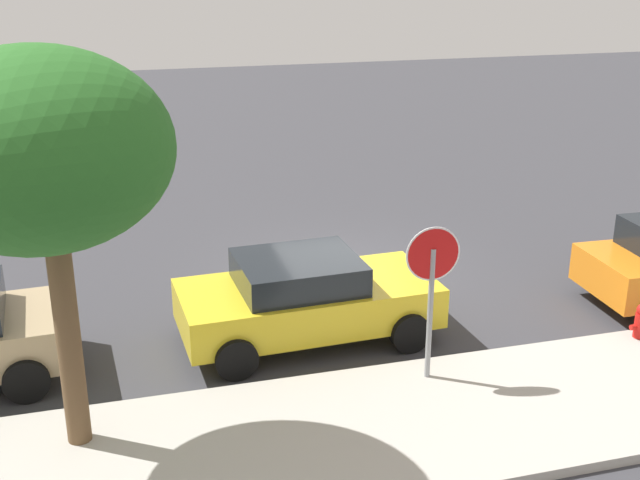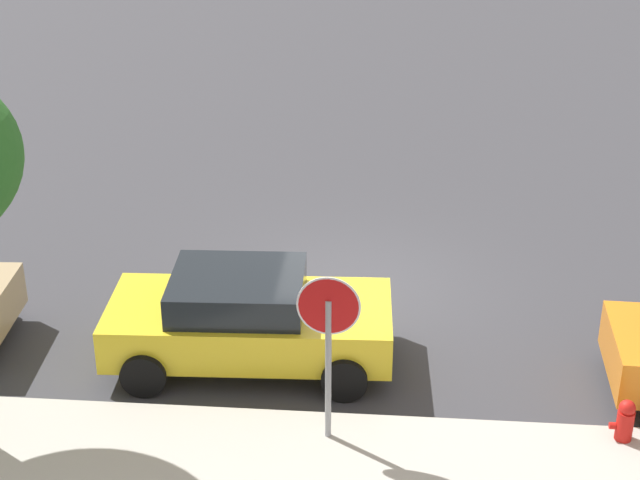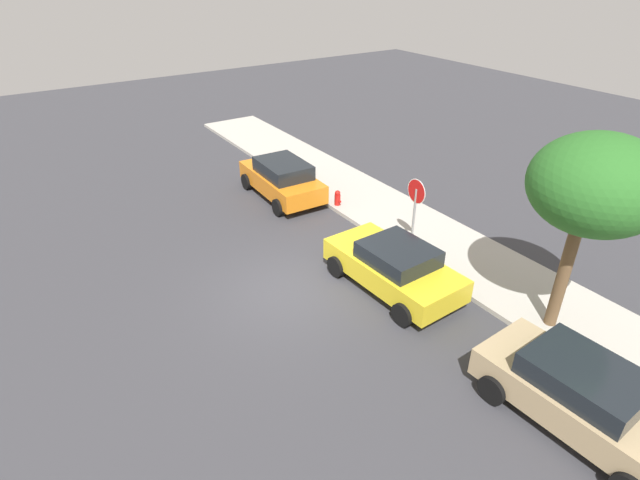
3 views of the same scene
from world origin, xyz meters
name	(u,v)px [view 2 (image 2 of 3)]	position (x,y,z in m)	size (l,w,h in m)	color
ground_plane	(357,285)	(0.00, 0.00, 0.00)	(60.00, 60.00, 0.00)	#38383D
stop_sign	(328,332)	(0.15, 4.43, 1.67)	(0.78, 0.08, 2.43)	gray
parked_car_yellow	(247,318)	(1.47, 2.53, 0.73)	(4.15, 2.20, 1.41)	yellow
fire_hydrant	(624,424)	(-3.60, 4.18, 0.36)	(0.30, 0.22, 0.72)	red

